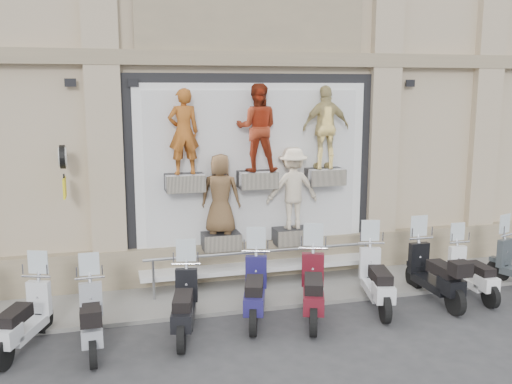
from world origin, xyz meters
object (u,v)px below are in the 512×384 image
Objects in this scene: guard_rail at (264,271)px; scooter_g at (377,268)px; scooter_i at (472,263)px; scooter_e at (255,278)px; scooter_h at (435,262)px; scooter_c at (91,307)px; clock_sign_bracket at (63,164)px; scooter_b at (23,306)px; scooter_d at (184,292)px; scooter_f at (313,276)px.

guard_rail is 2.55× the size of scooter_g.
guard_rail is 4.27m from scooter_i.
scooter_e is at bearing -179.51° from scooter_i.
scooter_g is 0.99× the size of scooter_h.
clock_sign_bracket is at bearing 99.84° from scooter_c.
scooter_i is (0.89, 0.04, -0.10)m from scooter_h.
scooter_i is at bearing -18.33° from guard_rail.
clock_sign_bracket reaches higher than scooter_c.
clock_sign_bracket reaches higher than scooter_h.
scooter_d reaches higher than scooter_b.
clock_sign_bracket is at bearing 165.15° from scooter_h.
scooter_e is (-0.56, -1.30, 0.34)m from guard_rail.
scooter_i is at bearing 21.78° from scooter_b.
scooter_c is 0.92× the size of scooter_e.
scooter_e is (1.36, 0.33, 0.02)m from scooter_d.
scooter_d is 0.95× the size of scooter_h.
scooter_b is at bearing -107.62° from clock_sign_bracket.
scooter_g is at bearing 16.37° from scooter_d.
scooter_e is at bearing 178.64° from scooter_h.
scooter_b is 0.94× the size of scooter_g.
scooter_f reaches higher than scooter_b.
scooter_h is at bearing 16.21° from scooter_e.
scooter_f reaches higher than scooter_c.
clock_sign_bracket reaches higher than scooter_i.
scooter_i is at bearing 2.30° from scooter_c.
scooter_h is (1.28, 0.00, 0.01)m from scooter_g.
clock_sign_bracket is 5.22m from scooter_f.
scooter_b reaches higher than scooter_c.
scooter_f is 1.40m from scooter_g.
scooter_g is (5.34, 0.41, 0.06)m from scooter_c.
scooter_c is (0.44, -2.26, -2.06)m from clock_sign_bracket.
scooter_e is 3.71m from scooter_h.
scooter_e is 0.99× the size of scooter_h.
scooter_b is 5.02m from scooter_f.
scooter_h is at bearing 15.42° from scooter_d.
scooter_c is 1.55m from scooter_d.
guard_rail is 2.52× the size of scooter_h.
scooter_f is 1.17× the size of scooter_i.
scooter_c is 0.91× the size of scooter_h.
scooter_e is at bearing 8.42° from scooter_c.
scooter_e is at bearing -168.35° from scooter_g.
scooter_h is 1.14× the size of scooter_i.
scooter_g is (1.39, 0.19, -0.03)m from scooter_f.
clock_sign_bracket is at bearing 145.95° from scooter_d.
scooter_f reaches higher than scooter_d.
scooter_d is (1.98, -2.10, -2.02)m from clock_sign_bracket.
scooter_c is 1.04× the size of scooter_i.
guard_rail is 2.46× the size of scooter_f.
scooter_g is at bearing 21.86° from scooter_b.
scooter_g is at bearing -17.74° from clock_sign_bracket.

